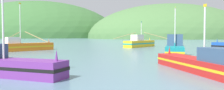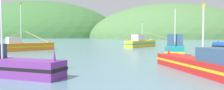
{
  "view_description": "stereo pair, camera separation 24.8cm",
  "coord_description": "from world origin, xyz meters",
  "px_view_note": "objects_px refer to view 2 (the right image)",
  "views": [
    {
      "loc": [
        -2.34,
        -6.58,
        2.67
      ],
      "look_at": [
        -1.69,
        23.09,
        1.4
      ],
      "focal_mm": 37.36,
      "sensor_mm": 36.0,
      "label": 1
    },
    {
      "loc": [
        -2.09,
        -6.59,
        2.67
      ],
      "look_at": [
        -1.69,
        23.09,
        1.4
      ],
      "focal_mm": 37.36,
      "sensor_mm": 36.0,
      "label": 2
    }
  ],
  "objects_px": {
    "fishing_boat_purple": "(0,65)",
    "fishing_boat_red": "(204,65)",
    "fishing_boat_orange": "(23,46)",
    "fishing_boat_teal": "(175,49)",
    "fishing_boat_yellow": "(140,43)"
  },
  "relations": [
    {
      "from": "fishing_boat_red",
      "to": "fishing_boat_purple",
      "type": "bearing_deg",
      "value": 80.95
    },
    {
      "from": "fishing_boat_orange",
      "to": "fishing_boat_red",
      "type": "xyz_separation_m",
      "value": [
        20.98,
        -23.38,
        -0.15
      ]
    },
    {
      "from": "fishing_boat_teal",
      "to": "fishing_boat_yellow",
      "type": "xyz_separation_m",
      "value": [
        -1.26,
        22.77,
        0.02
      ]
    },
    {
      "from": "fishing_boat_teal",
      "to": "fishing_boat_purple",
      "type": "distance_m",
      "value": 20.55
    },
    {
      "from": "fishing_boat_yellow",
      "to": "fishing_boat_teal",
      "type": "bearing_deg",
      "value": -138.21
    },
    {
      "from": "fishing_boat_red",
      "to": "fishing_boat_orange",
      "type": "bearing_deg",
      "value": 31.12
    },
    {
      "from": "fishing_boat_purple",
      "to": "fishing_boat_yellow",
      "type": "relative_size",
      "value": 0.77
    },
    {
      "from": "fishing_boat_teal",
      "to": "fishing_boat_purple",
      "type": "xyz_separation_m",
      "value": [
        -15.44,
        -13.56,
        -0.21
      ]
    },
    {
      "from": "fishing_boat_teal",
      "to": "fishing_boat_yellow",
      "type": "distance_m",
      "value": 22.8
    },
    {
      "from": "fishing_boat_orange",
      "to": "fishing_boat_purple",
      "type": "height_order",
      "value": "fishing_boat_orange"
    },
    {
      "from": "fishing_boat_orange",
      "to": "fishing_boat_yellow",
      "type": "relative_size",
      "value": 0.96
    },
    {
      "from": "fishing_boat_teal",
      "to": "fishing_boat_red",
      "type": "distance_m",
      "value": 13.26
    },
    {
      "from": "fishing_boat_purple",
      "to": "fishing_boat_red",
      "type": "bearing_deg",
      "value": 23.56
    },
    {
      "from": "fishing_boat_yellow",
      "to": "fishing_boat_purple",
      "type": "bearing_deg",
      "value": -162.71
    },
    {
      "from": "fishing_boat_teal",
      "to": "fishing_boat_purple",
      "type": "relative_size",
      "value": 0.91
    }
  ]
}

